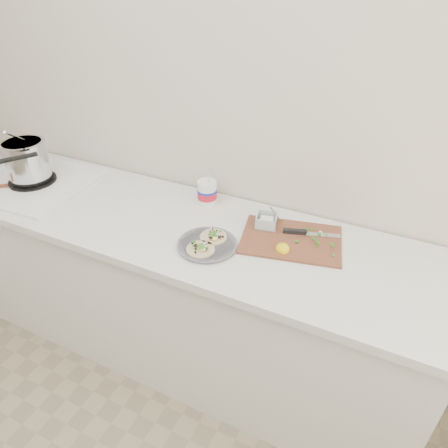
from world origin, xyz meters
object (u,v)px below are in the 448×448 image
at_px(tub, 207,190).
at_px(cutboard, 290,236).
at_px(stove, 29,168).
at_px(taco_plate, 207,243).

bearing_deg(tub, cutboard, -14.85).
relative_size(stove, taco_plate, 2.47).
height_order(stove, taco_plate, stove).
relative_size(taco_plate, cutboard, 0.54).
bearing_deg(taco_plate, stove, 175.38).
xyz_separation_m(taco_plate, tub, (-0.17, 0.32, 0.05)).
distance_m(tub, cutboard, 0.48).
bearing_deg(cutboard, stove, 172.21).
distance_m(stove, tub, 0.96).
distance_m(stove, cutboard, 1.40).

